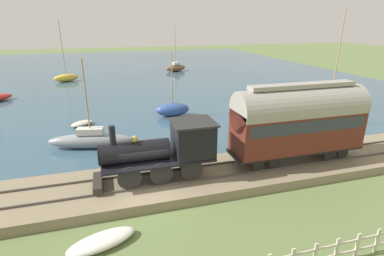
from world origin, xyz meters
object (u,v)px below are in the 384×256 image
Objects in this scene: steam_locomotive at (169,147)px; sailboat_yellow at (66,77)px; sailboat_black at (328,118)px; beached_dinghy at (102,241)px; sailboat_blue at (173,109)px; sailboat_brown at (176,67)px; sailboat_gray at (91,140)px; passenger_coach at (299,119)px; rowboat_near_shore at (82,123)px.

sailboat_yellow is (34.71, 8.61, -1.75)m from steam_locomotive.
beached_dinghy is (-10.03, 19.15, -0.54)m from sailboat_black.
sailboat_blue is 27.95m from sailboat_brown.
beached_dinghy is at bearing 142.72° from sailboat_brown.
sailboat_blue is 0.94× the size of sailboat_gray.
sailboat_gray is (-5.96, 7.36, -0.06)m from sailboat_blue.
sailboat_yellow is at bearing 85.73° from sailboat_brown.
sailboat_gray is (6.86, 12.12, -2.63)m from passenger_coach.
sailboat_black is at bearing -164.16° from sailboat_yellow.
sailboat_brown is at bearing -98.38° from sailboat_yellow.
rowboat_near_shore is (-0.61, 8.30, -0.45)m from sailboat_blue.
steam_locomotive is 0.82× the size of sailboat_brown.
sailboat_brown is at bearing -62.80° from rowboat_near_shore.
beached_dinghy is (-3.82, 3.65, -2.18)m from steam_locomotive.
sailboat_yellow is (28.50, 24.10, -0.11)m from sailboat_black.
steam_locomotive is at bearing 94.00° from sailboat_black.
beached_dinghy is at bearing 99.81° from sailboat_black.
passenger_coach is at bearing -107.44° from sailboat_gray.
sailboat_brown reaches higher than rowboat_near_shore.
sailboat_brown is at bearing -11.91° from sailboat_blue.
passenger_coach is at bearing -71.62° from beached_dinghy.
sailboat_black is at bearing -50.94° from passenger_coach.
sailboat_yellow is at bearing 25.36° from passenger_coach.
passenger_coach is at bearing 157.01° from sailboat_brown.
sailboat_gray is 2.14× the size of beached_dinghy.
sailboat_brown reaches higher than passenger_coach.
sailboat_brown reaches higher than sailboat_gray.
sailboat_yellow is (-5.26, 18.35, -0.04)m from sailboat_brown.
sailboat_blue is at bearing -22.02° from beached_dinghy.
sailboat_yellow reaches higher than steam_locomotive.
sailboat_blue is 2.01× the size of beached_dinghy.
sailboat_black is at bearing 169.40° from sailboat_brown.
sailboat_brown is (27.15, -6.66, 0.02)m from sailboat_blue.
sailboat_brown is at bearing -17.01° from beached_dinghy.
sailboat_gray is at bearing 130.90° from sailboat_blue.
beached_dinghy is (-16.65, 6.73, -0.45)m from sailboat_blue.
sailboat_yellow is 38.85m from beached_dinghy.
rowboat_near_shore is at bearing 46.92° from passenger_coach.
beached_dinghy is at bearing -164.57° from sailboat_gray.
rowboat_near_shore is at bearing 164.18° from sailboat_yellow.
sailboat_yellow reaches higher than rowboat_near_shore.
sailboat_blue is 24.81m from sailboat_yellow.
sailboat_blue reaches higher than steam_locomotive.
sailboat_brown is 45.80m from beached_dinghy.
sailboat_blue is at bearing -176.28° from sailboat_yellow.
sailboat_brown is (33.76, 5.75, -0.07)m from sailboat_black.
beached_dinghy is (-10.68, -0.63, -0.39)m from sailboat_gray.
sailboat_gray is 0.72× the size of sailboat_yellow.
rowboat_near_shore is 0.75× the size of beached_dinghy.
steam_locomotive is at bearing 90.00° from passenger_coach.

